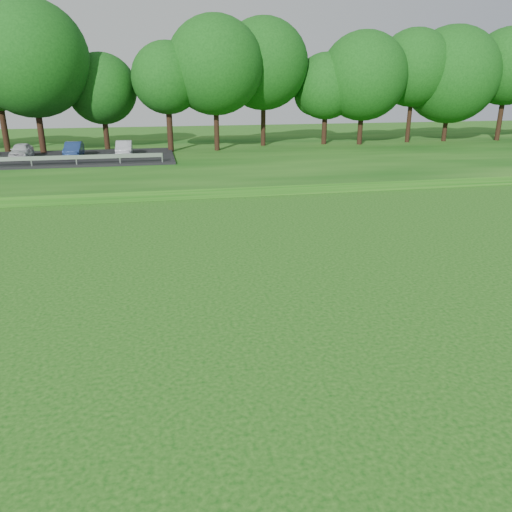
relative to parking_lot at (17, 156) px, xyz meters
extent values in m
cube|color=#0D450D|center=(24.30, 1.20, -0.72)|extent=(130.00, 30.00, 0.60)
cube|color=gray|center=(24.30, -12.80, -1.00)|extent=(130.00, 1.60, 0.04)
cube|color=black|center=(0.30, 0.20, -0.33)|extent=(24.00, 9.00, 0.18)
imported|color=silver|center=(0.30, 0.20, 0.36)|extent=(1.42, 3.52, 1.20)
imported|color=navy|center=(4.30, 0.20, 0.36)|extent=(1.27, 3.64, 1.20)
imported|color=#9FA1A6|center=(8.30, 0.20, 0.36)|extent=(1.27, 3.64, 1.20)
camera|label=1|loc=(10.68, -43.18, 5.69)|focal=35.00mm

